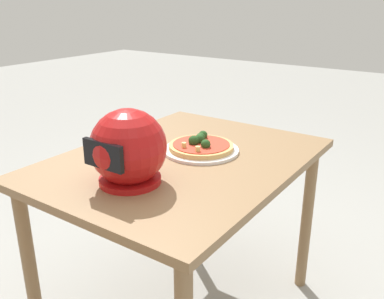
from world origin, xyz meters
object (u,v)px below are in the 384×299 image
pizza (201,145)px  drinking_glass (120,133)px  motorcycle_helmet (128,149)px  dining_table (183,179)px

pizza → drinking_glass: (0.31, 0.13, 0.02)m
pizza → motorcycle_helmet: motorcycle_helmet is taller
dining_table → drinking_glass: 0.33m
pizza → drinking_glass: bearing=21.8°
dining_table → pizza: pizza is taller
pizza → drinking_glass: 0.34m
drinking_glass → pizza: bearing=-158.2°
dining_table → drinking_glass: drinking_glass is taller
motorcycle_helmet → drinking_glass: bearing=-41.5°
dining_table → drinking_glass: bearing=6.4°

